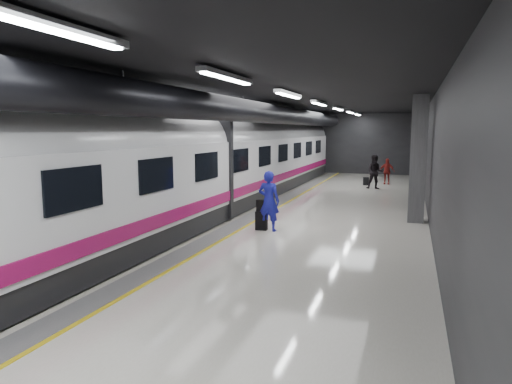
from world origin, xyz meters
The scene contains 9 objects.
ground centered at (0.00, 0.00, 0.00)m, with size 40.00×40.00×0.00m, color silver.
platform_hall centered at (-0.29, 0.96, 3.54)m, with size 10.02×40.02×4.51m.
train centered at (-3.25, 0.00, 2.07)m, with size 3.05×38.00×4.05m.
traveler_main centered at (-0.01, -1.08, 0.99)m, with size 0.72×0.47×1.97m, color #1B28CC.
suitcase_main centered at (-0.27, -1.06, 0.31)m, with size 0.38×0.24×0.62m, color black.
shoulder_bag centered at (-0.30, -1.03, 0.81)m, with size 0.29×0.15×0.38m, color black.
traveler_far_a centered at (2.43, 11.01, 0.96)m, with size 0.93×0.73×1.92m, color black.
traveler_far_b centered at (2.92, 13.67, 0.78)m, with size 0.92×0.38×1.57m, color maroon.
suitcase_far centered at (1.79, 12.68, 0.24)m, with size 0.32×0.21×0.48m, color black.
Camera 1 is at (4.34, -15.09, 3.28)m, focal length 32.00 mm.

